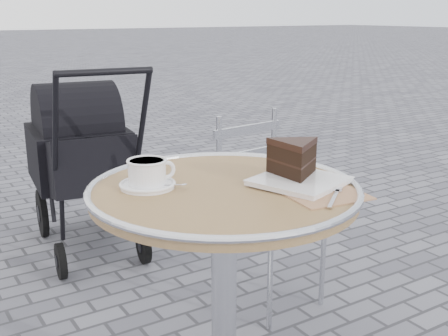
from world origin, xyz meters
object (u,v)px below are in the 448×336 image
cappuccino_set (148,175)px  bistro_chair (258,187)px  cafe_table (224,245)px  baby_stroller (83,165)px  cake_plate_set (297,163)px

cappuccino_set → bistro_chair: size_ratio=0.19×
bistro_chair → cafe_table: bearing=-139.7°
bistro_chair → baby_stroller: (-0.43, 0.91, -0.05)m
cappuccino_set → baby_stroller: bearing=85.8°
cake_plate_set → bistro_chair: (0.35, 0.65, -0.30)m
cappuccino_set → baby_stroller: baby_stroller is taller
cappuccino_set → cake_plate_set: 0.40m
cake_plate_set → baby_stroller: (-0.08, 1.56, -0.35)m
cafe_table → bistro_chair: 0.80m
cafe_table → bistro_chair: bearing=47.6°
cappuccino_set → bistro_chair: 0.90m
cake_plate_set → bistro_chair: 0.80m
cappuccino_set → baby_stroller: size_ratio=0.16×
cafe_table → cake_plate_set: size_ratio=2.16×
bistro_chair → baby_stroller: 1.01m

